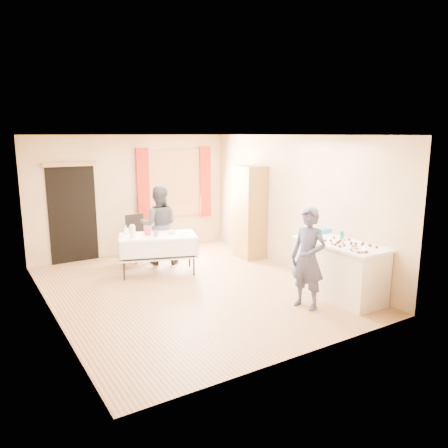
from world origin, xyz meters
TOP-DOWN VIEW (x-y plane):
  - floor at (0.00, 0.00)m, footprint 4.50×5.50m
  - ceiling at (0.00, 0.00)m, footprint 4.50×5.50m
  - wall_back at (0.00, 2.76)m, footprint 4.50×0.02m
  - wall_front at (0.00, -2.76)m, footprint 4.50×0.02m
  - wall_left at (-2.26, 0.00)m, footprint 0.02×5.50m
  - wall_right at (2.26, 0.00)m, footprint 0.02×5.50m
  - window_frame at (1.00, 2.72)m, footprint 1.32×0.06m
  - window_pane at (1.00, 2.71)m, footprint 1.20×0.02m
  - curtain_left at (0.22, 2.67)m, footprint 0.28×0.06m
  - curtain_right at (1.78, 2.67)m, footprint 0.28×0.06m
  - doorway at (-1.30, 2.73)m, footprint 0.95×0.04m
  - door_lintel at (-1.30, 2.70)m, footprint 1.05×0.06m
  - cabinet at (1.99, 1.11)m, footprint 0.50×0.60m
  - counter at (1.89, -1.59)m, footprint 0.73×1.54m
  - party_table at (-0.14, 1.10)m, footprint 1.61×1.17m
  - chair at (-0.15, 2.08)m, footprint 0.44×0.44m
  - girl at (1.13, -1.65)m, footprint 0.78×0.69m
  - woman at (0.16, 1.71)m, footprint 1.29×1.26m
  - soda_can at (2.11, -1.40)m, footprint 0.08×0.08m
  - mixing_bowl at (1.68, -2.13)m, footprint 0.34×0.34m
  - foam_block at (1.81, -1.01)m, footprint 0.17×0.13m
  - blue_basket at (2.10, -0.92)m, footprint 0.31×0.21m
  - pitcher at (-0.62, 1.13)m, footprint 0.14×0.14m
  - cup_red at (-0.29, 1.20)m, footprint 0.20×0.20m
  - cup_rainbow at (-0.21, 1.00)m, footprint 0.23×0.23m
  - small_bowl at (0.15, 1.08)m, footprint 0.24×0.24m
  - pastry_tray at (0.31, 0.80)m, footprint 0.29×0.21m
  - bottle at (-0.62, 1.45)m, footprint 0.14×0.14m
  - cake_balls at (1.84, -1.78)m, footprint 0.50×1.13m

SIDE VIEW (x-z plane):
  - floor at x=0.00m, z-range -0.02..0.00m
  - chair at x=-0.15m, z-range -0.20..0.78m
  - party_table at x=-0.14m, z-range 0.07..0.82m
  - counter at x=1.89m, z-range 0.00..0.91m
  - pastry_tray at x=0.31m, z-range 0.75..0.77m
  - small_bowl at x=0.15m, z-range 0.75..0.80m
  - girl at x=1.13m, z-range 0.00..1.56m
  - woman at x=0.16m, z-range 0.00..1.60m
  - cup_rainbow at x=-0.21m, z-range 0.75..0.86m
  - cup_red at x=-0.29m, z-range 0.75..0.86m
  - bottle at x=-0.62m, z-range 0.75..0.92m
  - pitcher at x=-0.62m, z-range 0.75..0.97m
  - cake_balls at x=1.84m, z-range 0.91..0.95m
  - mixing_bowl at x=1.68m, z-range 0.91..0.96m
  - foam_block at x=1.81m, z-range 0.91..0.99m
  - blue_basket at x=2.10m, z-range 0.91..0.99m
  - soda_can at x=2.11m, z-range 0.91..1.03m
  - cabinet at x=1.99m, z-range 0.00..1.97m
  - doorway at x=-1.30m, z-range 0.00..2.00m
  - wall_back at x=0.00m, z-range 0.00..2.60m
  - wall_front at x=0.00m, z-range 0.00..2.60m
  - wall_left at x=-2.26m, z-range 0.00..2.60m
  - wall_right at x=2.26m, z-range 0.00..2.60m
  - window_frame at x=1.00m, z-range 0.74..2.26m
  - window_pane at x=1.00m, z-range 0.80..2.20m
  - curtain_left at x=0.22m, z-range 0.67..2.33m
  - curtain_right at x=1.78m, z-range 0.67..2.33m
  - door_lintel at x=-1.30m, z-range 1.98..2.06m
  - ceiling at x=0.00m, z-range 2.60..2.62m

